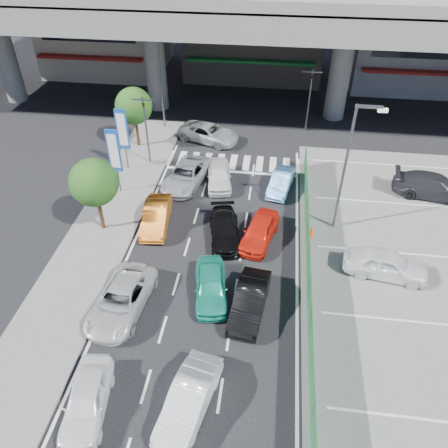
# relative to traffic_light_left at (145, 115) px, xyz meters

# --- Properties ---
(ground) EXTENTS (120.00, 120.00, 0.00)m
(ground) POSITION_rel_traffic_light_left_xyz_m (6.20, -12.00, -3.94)
(ground) COLOR black
(ground) RESTS_ON ground
(parking_lot) EXTENTS (12.00, 28.00, 0.06)m
(parking_lot) POSITION_rel_traffic_light_left_xyz_m (17.20, -10.00, -3.91)
(parking_lot) COLOR #61615F
(parking_lot) RESTS_ON ground
(sidewalk_left) EXTENTS (4.00, 30.00, 0.12)m
(sidewalk_left) POSITION_rel_traffic_light_left_xyz_m (-0.80, -8.00, -3.88)
(sidewalk_left) COLOR #61615F
(sidewalk_left) RESTS_ON ground
(fence_run) EXTENTS (0.16, 22.00, 1.80)m
(fence_run) POSITION_rel_traffic_light_left_xyz_m (11.50, -11.00, -3.04)
(fence_run) COLOR #226333
(fence_run) RESTS_ON ground
(expressway) EXTENTS (64.00, 14.00, 10.75)m
(expressway) POSITION_rel_traffic_light_left_xyz_m (6.20, 10.00, 4.83)
(expressway) COLOR slate
(expressway) RESTS_ON ground
(building_west) EXTENTS (12.00, 10.90, 13.00)m
(building_west) POSITION_rel_traffic_light_left_xyz_m (-9.80, 19.97, 2.56)
(building_west) COLOR #ADA18C
(building_west) RESTS_ON ground
(building_east) EXTENTS (12.00, 10.90, 12.00)m
(building_east) POSITION_rel_traffic_light_left_xyz_m (22.20, 19.97, 2.06)
(building_east) COLOR slate
(building_east) RESTS_ON ground
(traffic_light_left) EXTENTS (1.60, 1.24, 5.20)m
(traffic_light_left) POSITION_rel_traffic_light_left_xyz_m (0.00, 0.00, 0.00)
(traffic_light_left) COLOR #595B60
(traffic_light_left) RESTS_ON ground
(traffic_light_right) EXTENTS (1.60, 1.24, 5.20)m
(traffic_light_right) POSITION_rel_traffic_light_left_xyz_m (11.70, 7.00, 0.00)
(traffic_light_right) COLOR #595B60
(traffic_light_right) RESTS_ON ground
(street_lamp_right) EXTENTS (1.65, 0.22, 8.00)m
(street_lamp_right) POSITION_rel_traffic_light_left_xyz_m (13.37, -6.00, 0.83)
(street_lamp_right) COLOR #595B60
(street_lamp_right) RESTS_ON ground
(street_lamp_left) EXTENTS (1.65, 0.22, 8.00)m
(street_lamp_left) POSITION_rel_traffic_light_left_xyz_m (-0.13, 6.00, 0.83)
(street_lamp_left) COLOR #595B60
(street_lamp_left) RESTS_ON ground
(signboard_near) EXTENTS (0.80, 0.14, 4.70)m
(signboard_near) POSITION_rel_traffic_light_left_xyz_m (-1.00, -4.01, -0.87)
(signboard_near) COLOR #595B60
(signboard_near) RESTS_ON ground
(signboard_far) EXTENTS (0.80, 0.14, 4.70)m
(signboard_far) POSITION_rel_traffic_light_left_xyz_m (-1.40, -1.01, -0.87)
(signboard_far) COLOR #595B60
(signboard_far) RESTS_ON ground
(tree_near) EXTENTS (2.80, 2.80, 4.80)m
(tree_near) POSITION_rel_traffic_light_left_xyz_m (-0.80, -8.00, -0.55)
(tree_near) COLOR #382314
(tree_near) RESTS_ON ground
(tree_far) EXTENTS (2.80, 2.80, 4.80)m
(tree_far) POSITION_rel_traffic_light_left_xyz_m (-1.60, 2.50, -0.55)
(tree_far) COLOR #382314
(tree_far) RESTS_ON ground
(van_white_back_left) EXTENTS (2.09, 4.15, 1.36)m
(van_white_back_left) POSITION_rel_traffic_light_left_xyz_m (2.59, -19.26, -3.26)
(van_white_back_left) COLOR white
(van_white_back_left) RESTS_ON ground
(hatch_white_back_mid) EXTENTS (2.31, 4.40, 1.38)m
(hatch_white_back_mid) POSITION_rel_traffic_light_left_xyz_m (6.65, -18.72, -3.25)
(hatch_white_back_mid) COLOR white
(hatch_white_back_mid) RESTS_ON ground
(sedan_white_mid_left) EXTENTS (2.79, 5.18, 1.38)m
(sedan_white_mid_left) POSITION_rel_traffic_light_left_xyz_m (2.33, -14.01, -3.25)
(sedan_white_mid_left) COLOR silver
(sedan_white_mid_left) RESTS_ON ground
(taxi_teal_mid) EXTENTS (2.33, 4.28, 1.38)m
(taxi_teal_mid) POSITION_rel_traffic_light_left_xyz_m (6.57, -12.51, -3.25)
(taxi_teal_mid) COLOR teal
(taxi_teal_mid) RESTS_ON ground
(hatch_black_mid_right) EXTENTS (1.96, 4.33, 1.38)m
(hatch_black_mid_right) POSITION_rel_traffic_light_left_xyz_m (8.62, -13.28, -3.25)
(hatch_black_mid_right) COLOR black
(hatch_black_mid_right) RESTS_ON ground
(taxi_orange_left) EXTENTS (1.87, 4.31, 1.38)m
(taxi_orange_left) POSITION_rel_traffic_light_left_xyz_m (2.36, -7.20, -3.25)
(taxi_orange_left) COLOR orange
(taxi_orange_left) RESTS_ON ground
(sedan_black_mid) EXTENTS (2.51, 4.49, 1.23)m
(sedan_black_mid) POSITION_rel_traffic_light_left_xyz_m (6.69, -7.88, -3.32)
(sedan_black_mid) COLOR black
(sedan_black_mid) RESTS_ON ground
(taxi_orange_right) EXTENTS (2.53, 4.32, 1.38)m
(taxi_orange_right) POSITION_rel_traffic_light_left_xyz_m (8.73, -7.85, -3.25)
(taxi_orange_right) COLOR red
(taxi_orange_right) RESTS_ON ground
(wagon_silver_front_left) EXTENTS (3.28, 5.33, 1.38)m
(wagon_silver_front_left) POSITION_rel_traffic_light_left_xyz_m (3.28, -2.37, -3.25)
(wagon_silver_front_left) COLOR #A0A2A7
(wagon_silver_front_left) RESTS_ON ground
(sedan_white_front_mid) EXTENTS (2.29, 4.27, 1.38)m
(sedan_white_front_mid) POSITION_rel_traffic_light_left_xyz_m (5.54, -2.08, -3.25)
(sedan_white_front_mid) COLOR white
(sedan_white_front_mid) RESTS_ON ground
(kei_truck_front_right) EXTENTS (2.01, 3.91, 1.23)m
(kei_truck_front_right) POSITION_rel_traffic_light_left_xyz_m (9.86, -2.25, -3.32)
(kei_truck_front_right) COLOR #5D95DC
(kei_truck_front_right) RESTS_ON ground
(crossing_wagon_silver) EXTENTS (5.43, 3.83, 1.38)m
(crossing_wagon_silver) POSITION_rel_traffic_light_left_xyz_m (3.85, 4.10, -3.25)
(crossing_wagon_silver) COLOR #A7ABAF
(crossing_wagon_silver) RESTS_ON ground
(parked_sedan_white) EXTENTS (4.62, 2.44, 1.50)m
(parked_sedan_white) POSITION_rel_traffic_light_left_xyz_m (15.64, -9.84, -3.13)
(parked_sedan_white) COLOR white
(parked_sedan_white) RESTS_ON parking_lot
(parked_sedan_dgrey) EXTENTS (5.56, 2.99, 1.53)m
(parked_sedan_dgrey) POSITION_rel_traffic_light_left_xyz_m (20.00, -1.76, -3.11)
(parked_sedan_dgrey) COLOR #2D2C31
(parked_sedan_dgrey) RESTS_ON parking_lot
(traffic_cone) EXTENTS (0.41, 0.41, 0.74)m
(traffic_cone) POSITION_rel_traffic_light_left_xyz_m (11.80, -7.18, -3.50)
(traffic_cone) COLOR #FC4C0E
(traffic_cone) RESTS_ON parking_lot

